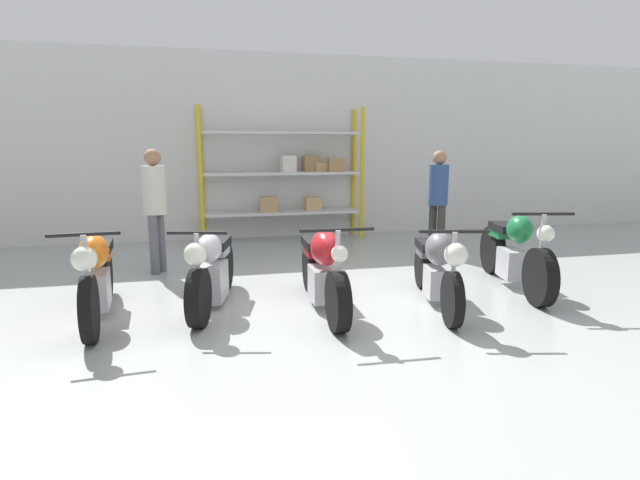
% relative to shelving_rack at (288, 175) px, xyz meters
% --- Properties ---
extents(ground_plane, '(30.00, 30.00, 0.00)m').
position_rel_shelving_rack_xyz_m(ground_plane, '(-0.28, -4.37, -1.27)').
color(ground_plane, '#9EA3A0').
extents(back_wall, '(30.00, 0.08, 3.60)m').
position_rel_shelving_rack_xyz_m(back_wall, '(-0.28, 0.36, 0.53)').
color(back_wall, silver).
rests_on(back_wall, ground_plane).
extents(shelving_rack, '(3.16, 0.63, 2.55)m').
position_rel_shelving_rack_xyz_m(shelving_rack, '(0.00, 0.00, 0.00)').
color(shelving_rack, gold).
rests_on(shelving_rack, ground_plane).
extents(motorcycle_orange, '(0.63, 2.12, 1.03)m').
position_rel_shelving_rack_xyz_m(motorcycle_orange, '(-2.74, -4.18, -0.79)').
color(motorcycle_orange, black).
rests_on(motorcycle_orange, ground_plane).
extents(motorcycle_silver, '(0.73, 1.94, 0.97)m').
position_rel_shelving_rack_xyz_m(motorcycle_silver, '(-1.55, -4.06, -0.85)').
color(motorcycle_silver, black).
rests_on(motorcycle_silver, ground_plane).
extents(motorcycle_red, '(0.73, 2.06, 1.03)m').
position_rel_shelving_rack_xyz_m(motorcycle_red, '(-0.35, -4.42, -0.81)').
color(motorcycle_red, black).
rests_on(motorcycle_red, ground_plane).
extents(motorcycle_grey, '(0.76, 1.98, 0.99)m').
position_rel_shelving_rack_xyz_m(motorcycle_grey, '(0.93, -4.62, -0.80)').
color(motorcycle_grey, black).
rests_on(motorcycle_grey, ground_plane).
extents(motorcycle_green, '(0.82, 2.19, 1.07)m').
position_rel_shelving_rack_xyz_m(motorcycle_green, '(2.25, -4.14, -0.80)').
color(motorcycle_green, black).
rests_on(motorcycle_green, ground_plane).
extents(person_browsing, '(0.42, 0.42, 1.74)m').
position_rel_shelving_rack_xyz_m(person_browsing, '(2.21, -2.02, -0.24)').
color(person_browsing, '#38332D').
rests_on(person_browsing, ground_plane).
extents(person_near_rack, '(0.43, 0.43, 1.77)m').
position_rel_shelving_rack_xyz_m(person_near_rack, '(-2.29, -2.29, -0.22)').
color(person_near_rack, '#595960').
rests_on(person_near_rack, ground_plane).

